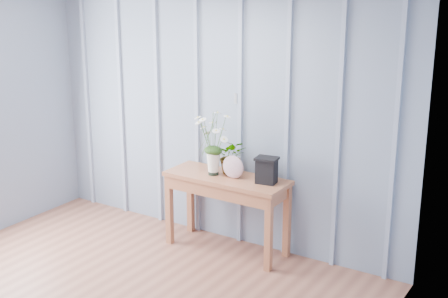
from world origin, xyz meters
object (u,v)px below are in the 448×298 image
Objects in this scene: sideboard at (227,188)px; daisy_vase at (213,135)px; felt_disc_vessel at (233,167)px; carved_box at (267,170)px.

daisy_vase is (-0.13, -0.03, 0.50)m from sideboard.
sideboard is at bearing 10.74° from daisy_vase.
daisy_vase is at bearing 179.73° from felt_disc_vessel.
sideboard is 0.52m from daisy_vase.
carved_box is (0.33, 0.05, 0.01)m from felt_disc_vessel.
daisy_vase is at bearing -169.26° from sideboard.
felt_disc_vessel reaches higher than sideboard.
felt_disc_vessel is 0.33m from carved_box.
sideboard is 5.43× the size of felt_disc_vessel.
daisy_vase is 0.60m from carved_box.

